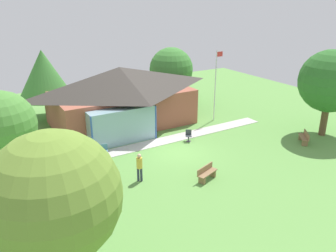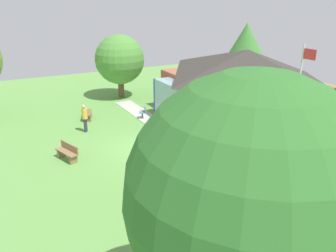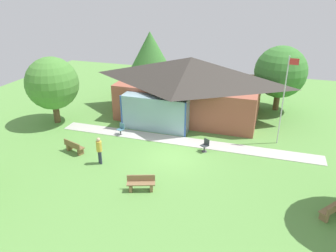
% 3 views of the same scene
% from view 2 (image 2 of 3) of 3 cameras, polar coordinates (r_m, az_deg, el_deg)
% --- Properties ---
extents(ground_plane, '(44.00, 44.00, 0.00)m').
position_cam_2_polar(ground_plane, '(18.35, -3.45, -3.76)').
color(ground_plane, '#609947').
extents(pavilion, '(11.97, 8.48, 4.76)m').
position_cam_2_polar(pavilion, '(22.10, 12.73, 6.77)').
color(pavilion, '#A35642').
rests_on(pavilion, ground_plane).
extents(footpath, '(18.38, 1.54, 0.03)m').
position_cam_2_polar(footpath, '(19.22, 2.23, -2.52)').
color(footpath, '#BCB7B2').
rests_on(footpath, ground_plane).
extents(flagpole, '(0.64, 0.08, 6.02)m').
position_cam_2_polar(flagpole, '(14.67, 21.08, 2.35)').
color(flagpole, silver).
rests_on(flagpole, ground_plane).
extents(bench_mid_left, '(1.56, 0.88, 0.84)m').
position_cam_2_polar(bench_mid_left, '(23.32, -13.72, 2.12)').
color(bench_mid_left, brown).
rests_on(bench_mid_left, ground_plane).
extents(bench_front_center, '(1.56, 0.92, 0.84)m').
position_cam_2_polar(bench_front_center, '(17.58, -16.88, -4.36)').
color(bench_front_center, olive).
rests_on(bench_front_center, ground_plane).
extents(patio_chair_west, '(0.56, 0.56, 0.86)m').
position_cam_2_polar(patio_chair_west, '(22.80, -4.27, 2.29)').
color(patio_chair_west, teal).
rests_on(patio_chair_west, ground_plane).
extents(patio_chair_lawn_spare, '(0.60, 0.60, 0.86)m').
position_cam_2_polar(patio_chair_lawn_spare, '(17.26, 2.42, -3.85)').
color(patio_chair_lawn_spare, '#33383D').
rests_on(patio_chair_lawn_spare, ground_plane).
extents(visitor_strolling_lawn, '(0.34, 0.34, 1.74)m').
position_cam_2_polar(visitor_strolling_lawn, '(20.85, -14.14, 1.69)').
color(visitor_strolling_lawn, '#2D3347').
rests_on(visitor_strolling_lawn, ground_plane).
extents(tree_far_east, '(4.63, 4.63, 6.57)m').
position_cam_2_polar(tree_far_east, '(6.36, 13.76, -11.52)').
color(tree_far_east, brown).
rests_on(tree_far_east, ground_plane).
extents(tree_behind_pavilion_left, '(4.58, 4.58, 6.01)m').
position_cam_2_polar(tree_behind_pavilion_left, '(28.38, 13.18, 12.72)').
color(tree_behind_pavilion_left, brown).
rests_on(tree_behind_pavilion_left, ground_plane).
extents(tree_west_hedge, '(3.98, 3.98, 5.16)m').
position_cam_2_polar(tree_west_hedge, '(27.65, -8.30, 11.23)').
color(tree_west_hedge, brown).
rests_on(tree_west_hedge, ground_plane).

